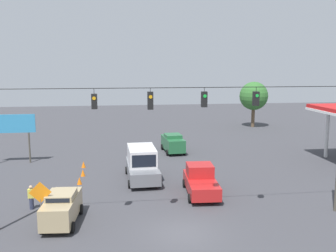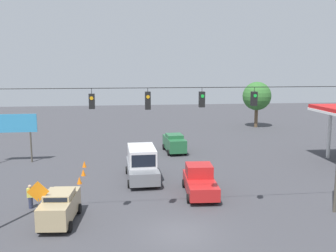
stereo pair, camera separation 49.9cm
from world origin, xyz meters
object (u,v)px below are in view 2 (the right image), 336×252
Objects in this scene: box_truck_grey_withflow_mid at (142,164)px; traffic_cone_fifth at (84,164)px; sedan_tan_parked_shoulder at (60,206)px; sedan_green_oncoming_deep at (174,143)px; traffic_cone_third at (79,180)px; traffic_cone_nearest at (70,203)px; work_zone_sign at (38,195)px; traffic_cone_second at (76,190)px; pickup_truck_red_crossing_near at (200,181)px; traffic_cone_fourth at (83,172)px; pedestrian at (30,197)px; tree_horizon_left at (257,96)px; overhead_signal_span at (175,131)px; roadside_billboard at (13,127)px.

box_truck_grey_withflow_mid is 6.86m from traffic_cone_fifth.
traffic_cone_fifth is at bearing -91.11° from sedan_tan_parked_shoulder.
sedan_green_oncoming_deep is at bearing -151.22° from traffic_cone_fifth.
sedan_tan_parked_shoulder reaches higher than traffic_cone_third.
traffic_cone_nearest is 1.00× the size of traffic_cone_fifth.
traffic_cone_fifth is 0.21× the size of work_zone_sign.
traffic_cone_second is 2.47m from traffic_cone_third.
sedan_tan_parked_shoulder is 9.78m from box_truck_grey_withflow_mid.
traffic_cone_fourth is at bearing -32.44° from pickup_truck_red_crossing_near.
tree_horizon_left is at bearing -131.44° from pedestrian.
box_truck_grey_withflow_mid is 1.35× the size of sedan_green_oncoming_deep.
pickup_truck_red_crossing_near is 8.87× the size of traffic_cone_second.
sedan_green_oncoming_deep is (-0.01, -13.59, 0.07)m from pickup_truck_red_crossing_near.
traffic_cone_fourth is at bearing 43.91° from tree_horizon_left.
traffic_cone_fourth is at bearing -91.13° from traffic_cone_nearest.
pickup_truck_red_crossing_near reaches higher than traffic_cone_third.
sedan_green_oncoming_deep is at bearing -113.26° from box_truck_grey_withflow_mid.
tree_horizon_left reaches higher than traffic_cone_fourth.
sedan_tan_parked_shoulder is (6.92, -0.50, -4.57)m from overhead_signal_span.
tree_horizon_left reaches higher than roadside_billboard.
traffic_cone_fifth is at bearing 28.78° from sedan_green_oncoming_deep.
overhead_signal_span is at bearing 62.38° from tree_horizon_left.
traffic_cone_nearest is 2.65m from pedestrian.
sedan_green_oncoming_deep is at bearing -120.06° from work_zone_sign.
traffic_cone_third is 0.21× the size of work_zone_sign.
traffic_cone_second and traffic_cone_third have the same top height.
overhead_signal_span reaches higher than box_truck_grey_withflow_mid.
roadside_billboard is at bearing -66.27° from sedan_tan_parked_shoulder.
box_truck_grey_withflow_mid is 10.30m from sedan_green_oncoming_deep.
sedan_tan_parked_shoulder is 7.54m from traffic_cone_third.
tree_horizon_left is at bearing -127.26° from work_zone_sign.
overhead_signal_span is at bearing 161.49° from pedestrian.
traffic_cone_nearest is (9.20, 15.13, -0.75)m from sedan_green_oncoming_deep.
box_truck_grey_withflow_mid is 7.72m from traffic_cone_nearest.
tree_horizon_left reaches higher than work_zone_sign.
work_zone_sign is at bearing 66.42° from traffic_cone_nearest.
work_zone_sign is at bearing 53.51° from box_truck_grey_withflow_mid.
traffic_cone_third is at bearing -90.40° from traffic_cone_second.
traffic_cone_fourth is (9.04, -5.75, -0.68)m from pickup_truck_red_crossing_near.
traffic_cone_second is at bearing -90.81° from traffic_cone_nearest.
traffic_cone_second is 0.21× the size of work_zone_sign.
traffic_cone_second is at bearing 49.12° from tree_horizon_left.
sedan_tan_parked_shoulder is 7.24× the size of traffic_cone_third.
pickup_truck_red_crossing_near reaches higher than traffic_cone_fifth.
traffic_cone_fifth is (0.08, -5.03, 0.00)m from traffic_cone_third.
tree_horizon_left is (-24.02, -25.30, 4.48)m from traffic_cone_third.
overhead_signal_span is 3.49× the size of box_truck_grey_withflow_mid.
traffic_cone_second is (6.61, -5.53, -5.28)m from overhead_signal_span.
work_zone_sign reaches higher than pickup_truck_red_crossing_near.
box_truck_grey_withflow_mid is at bearing -45.55° from pickup_truck_red_crossing_near.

